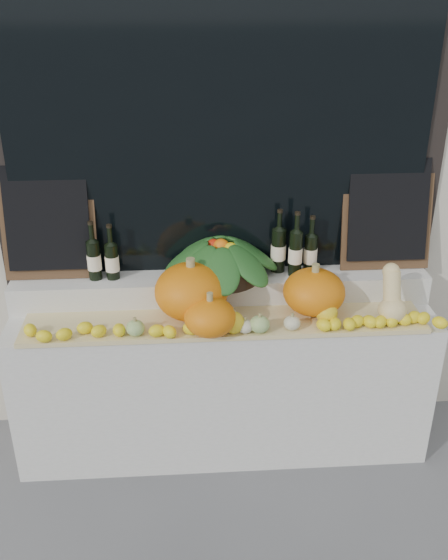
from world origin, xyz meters
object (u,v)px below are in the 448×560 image
Objects in this scene: pumpkin_left at (191,291)px; pumpkin_right at (314,292)px; produce_bowl at (221,258)px; wine_bottle_tall at (278,250)px; butternut_squash at (392,298)px.

pumpkin_left is 0.65m from pumpkin_right.
produce_bowl is (0.17, 0.20, 0.09)m from pumpkin_left.
pumpkin_right is 0.32m from wine_bottle_tall.
pumpkin_left is 0.28m from produce_bowl.
pumpkin_left is at bearing 174.50° from butternut_squash.
pumpkin_right is 0.49× the size of produce_bowl.
pumpkin_left reaches higher than pumpkin_right.
produce_bowl is (-0.48, 0.19, 0.12)m from pumpkin_right.
produce_bowl reaches higher than butternut_squash.
produce_bowl is (-0.87, 0.30, 0.12)m from butternut_squash.
butternut_squash is at bearing -32.23° from wine_bottle_tall.
pumpkin_left is at bearing -153.26° from wine_bottle_tall.
wine_bottle_tall is (-0.55, 0.35, 0.14)m from butternut_squash.
pumpkin_right is 0.91× the size of wine_bottle_tall.
pumpkin_right is 1.13× the size of butternut_squash.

